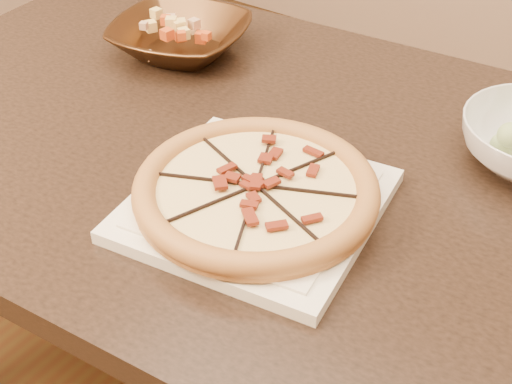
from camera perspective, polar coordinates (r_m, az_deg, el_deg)
dining_table at (r=1.12m, az=-0.84°, el=-0.57°), size 1.34×0.93×0.75m
plate at (r=0.91m, az=-0.00°, el=-0.97°), size 0.34×0.34×0.02m
pizza at (r=0.89m, az=-0.00°, el=0.20°), size 0.31×0.31×0.03m
bronze_bowl at (r=1.28m, az=-6.06°, el=12.18°), size 0.28×0.28×0.06m
mixed_dish at (r=1.27m, az=-6.20°, el=13.91°), size 0.12×0.11×0.03m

